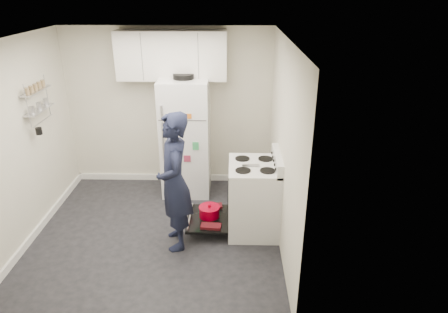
{
  "coord_description": "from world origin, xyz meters",
  "views": [
    {
      "loc": [
        0.99,
        -4.44,
        3.05
      ],
      "look_at": [
        0.89,
        0.18,
        1.05
      ],
      "focal_mm": 32.0,
      "sensor_mm": 36.0,
      "label": 1
    }
  ],
  "objects_px": {
    "open_oven_door": "(209,215)",
    "refrigerator": "(186,137)",
    "electric_range": "(253,198)",
    "person": "(174,182)"
  },
  "relations": [
    {
      "from": "open_oven_door",
      "to": "refrigerator",
      "type": "relative_size",
      "value": 0.38
    },
    {
      "from": "open_oven_door",
      "to": "person",
      "type": "bearing_deg",
      "value": -136.47
    },
    {
      "from": "electric_range",
      "to": "open_oven_door",
      "type": "height_order",
      "value": "electric_range"
    },
    {
      "from": "open_oven_door",
      "to": "refrigerator",
      "type": "distance_m",
      "value": 1.36
    },
    {
      "from": "electric_range",
      "to": "open_oven_door",
      "type": "bearing_deg",
      "value": 178.47
    },
    {
      "from": "open_oven_door",
      "to": "person",
      "type": "height_order",
      "value": "person"
    },
    {
      "from": "open_oven_door",
      "to": "refrigerator",
      "type": "bearing_deg",
      "value": 110.29
    },
    {
      "from": "electric_range",
      "to": "person",
      "type": "distance_m",
      "value": 1.1
    },
    {
      "from": "electric_range",
      "to": "open_oven_door",
      "type": "xyz_separation_m",
      "value": [
        -0.58,
        0.02,
        -0.28
      ]
    },
    {
      "from": "electric_range",
      "to": "refrigerator",
      "type": "distance_m",
      "value": 1.54
    }
  ]
}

